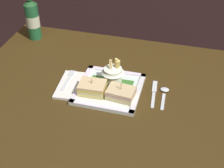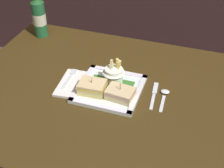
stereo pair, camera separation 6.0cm
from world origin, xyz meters
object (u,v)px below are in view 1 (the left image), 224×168
fries_cup (113,73)px  beer_bottle (32,18)px  fork (69,79)px  knife (154,92)px  spoon (164,92)px  sandwich_half_right (121,93)px  dining_table (115,114)px  square_plate (109,89)px  sandwich_half_left (92,88)px

fries_cup → beer_bottle: beer_bottle is taller
fork → knife: (0.35, 0.02, -0.01)m
spoon → fries_cup: bearing=177.6°
sandwich_half_right → beer_bottle: size_ratio=0.41×
dining_table → knife: knife is taller
square_plate → spoon: size_ratio=1.95×
square_plate → knife: (0.17, 0.03, -0.01)m
spoon → fork: bearing=-177.0°
dining_table → sandwich_half_right: sandwich_half_right is taller
dining_table → fries_cup: fries_cup is taller
sandwich_half_left → beer_bottle: size_ratio=0.40×
sandwich_half_right → spoon: bearing=26.6°
spoon → sandwich_half_left: bearing=-163.8°
dining_table → sandwich_half_right: (0.03, -0.03, 0.14)m
dining_table → square_plate: bearing=149.6°
square_plate → spoon: (0.21, 0.04, -0.00)m
square_plate → sandwich_half_left: 0.07m
sandwich_half_right → beer_bottle: bearing=146.3°
dining_table → fries_cup: (-0.02, 0.06, 0.16)m
dining_table → fork: bearing=171.1°
fork → square_plate: bearing=-5.4°
beer_bottle → spoon: 0.75m
fries_cup → knife: 0.18m
spoon → sandwich_half_right: bearing=-153.4°
fork → spoon: fork is taller
square_plate → beer_bottle: beer_bottle is taller
sandwich_half_right → beer_bottle: 0.64m
spoon → knife: bearing=-172.2°
square_plate → sandwich_half_left: bearing=-144.2°
sandwich_half_left → fork: 0.14m
dining_table → fries_cup: 0.18m
fries_cup → fork: 0.19m
dining_table → sandwich_half_left: size_ratio=11.70×
sandwich_half_left → beer_bottle: 0.55m
fries_cup → fork: (-0.18, -0.03, -0.04)m
beer_bottle → knife: bearing=-23.4°
sandwich_half_left → knife: size_ratio=0.65×
dining_table → fork: (-0.20, 0.03, 0.12)m
dining_table → fork: 0.24m
sandwich_half_left → beer_bottle: bearing=139.7°
square_plate → fork: 0.18m
square_plate → sandwich_half_right: bearing=-35.8°
sandwich_half_left → sandwich_half_right: size_ratio=0.96×
knife → spoon: size_ratio=1.28×
sandwich_half_right → knife: (0.12, 0.07, -0.03)m
dining_table → knife: 0.19m
sandwich_half_left → sandwich_half_right: 0.11m
square_plate → fork: square_plate is taller
sandwich_half_right → fries_cup: 0.11m
beer_bottle → fork: beer_bottle is taller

